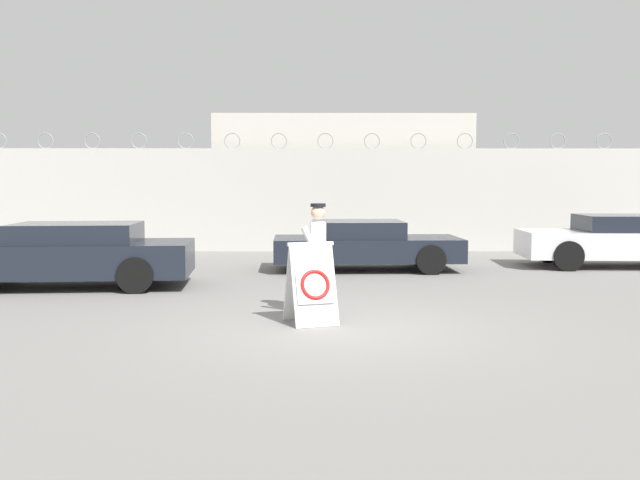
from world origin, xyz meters
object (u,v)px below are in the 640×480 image
at_px(security_guard, 318,254).
at_px(parked_car_front_coupe, 67,254).
at_px(barricade_sign, 312,283).
at_px(parked_car_rear_sedan, 365,245).
at_px(parked_car_far_side, 618,240).

bearing_deg(security_guard, parked_car_front_coupe, -123.45).
height_order(barricade_sign, parked_car_front_coupe, parked_car_front_coupe).
bearing_deg(barricade_sign, parked_car_front_coupe, 124.68).
relative_size(parked_car_rear_sedan, parked_car_far_side, 0.95).
height_order(barricade_sign, parked_car_rear_sedan, barricade_sign).
xyz_separation_m(barricade_sign, parked_car_rear_sedan, (1.19, 6.21, 0.00)).
xyz_separation_m(barricade_sign, parked_car_front_coupe, (-4.70, 3.55, 0.05)).
relative_size(barricade_sign, parked_car_rear_sedan, 0.27).
distance_m(parked_car_rear_sedan, parked_car_far_side, 6.08).
bearing_deg(parked_car_far_side, parked_car_front_coupe, 17.91).
distance_m(security_guard, parked_car_far_side, 9.42).
bearing_deg(security_guard, parked_car_far_side, 128.31).
xyz_separation_m(barricade_sign, security_guard, (0.09, 0.64, 0.36)).
distance_m(security_guard, parked_car_rear_sedan, 5.69).
bearing_deg(parked_car_front_coupe, security_guard, 144.49).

